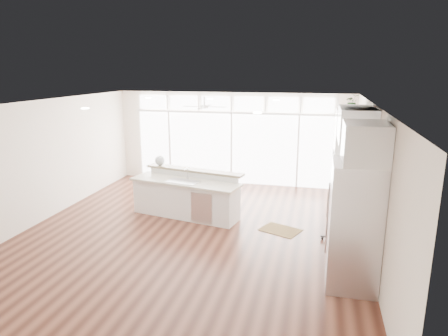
# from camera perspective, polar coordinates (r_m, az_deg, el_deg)

# --- Properties ---
(floor) EXTENTS (7.00, 8.00, 0.02)m
(floor) POSITION_cam_1_polar(r_m,az_deg,el_deg) (8.54, -4.69, -9.28)
(floor) COLOR #3B1B12
(floor) RESTS_ON ground
(ceiling) EXTENTS (7.00, 8.00, 0.02)m
(ceiling) POSITION_cam_1_polar(r_m,az_deg,el_deg) (7.88, -5.08, 9.15)
(ceiling) COLOR white
(ceiling) RESTS_ON wall_back
(wall_back) EXTENTS (7.00, 0.04, 2.70)m
(wall_back) POSITION_cam_1_polar(r_m,az_deg,el_deg) (11.88, 1.18, 4.26)
(wall_back) COLOR white
(wall_back) RESTS_ON floor
(wall_front) EXTENTS (7.00, 0.04, 2.70)m
(wall_front) POSITION_cam_1_polar(r_m,az_deg,el_deg) (4.70, -20.69, -12.25)
(wall_front) COLOR white
(wall_front) RESTS_ON floor
(wall_left) EXTENTS (0.04, 8.00, 2.70)m
(wall_left) POSITION_cam_1_polar(r_m,az_deg,el_deg) (9.77, -24.78, 0.82)
(wall_left) COLOR white
(wall_left) RESTS_ON floor
(wall_right) EXTENTS (0.04, 8.00, 2.70)m
(wall_right) POSITION_cam_1_polar(r_m,az_deg,el_deg) (7.77, 20.45, -1.88)
(wall_right) COLOR white
(wall_right) RESTS_ON floor
(glass_wall) EXTENTS (5.80, 0.06, 2.08)m
(glass_wall) POSITION_cam_1_polar(r_m,az_deg,el_deg) (11.88, 1.12, 2.78)
(glass_wall) COLOR white
(glass_wall) RESTS_ON wall_back
(transom_row) EXTENTS (5.90, 0.06, 0.40)m
(transom_row) POSITION_cam_1_polar(r_m,az_deg,el_deg) (11.69, 1.15, 9.19)
(transom_row) COLOR white
(transom_row) RESTS_ON wall_back
(desk_window) EXTENTS (0.04, 0.85, 0.85)m
(desk_window) POSITION_cam_1_polar(r_m,az_deg,el_deg) (8.01, 20.05, 0.08)
(desk_window) COLOR silver
(desk_window) RESTS_ON wall_right
(ceiling_fan) EXTENTS (1.16, 1.16, 0.32)m
(ceiling_fan) POSITION_cam_1_polar(r_m,az_deg,el_deg) (10.71, -2.83, 9.27)
(ceiling_fan) COLOR white
(ceiling_fan) RESTS_ON ceiling
(recessed_lights) EXTENTS (3.40, 3.00, 0.02)m
(recessed_lights) POSITION_cam_1_polar(r_m,az_deg,el_deg) (8.07, -4.63, 9.13)
(recessed_lights) COLOR white
(recessed_lights) RESTS_ON ceiling
(oven_cabinet) EXTENTS (0.64, 1.20, 2.50)m
(oven_cabinet) POSITION_cam_1_polar(r_m,az_deg,el_deg) (9.50, 17.22, 0.54)
(oven_cabinet) COLOR white
(oven_cabinet) RESTS_ON floor
(desk_nook) EXTENTS (0.72, 1.30, 0.76)m
(desk_nook) POSITION_cam_1_polar(r_m,az_deg,el_deg) (8.32, 17.10, -7.63)
(desk_nook) COLOR white
(desk_nook) RESTS_ON floor
(upper_cabinets) EXTENTS (0.64, 1.30, 0.64)m
(upper_cabinets) POSITION_cam_1_polar(r_m,az_deg,el_deg) (7.84, 18.42, 5.89)
(upper_cabinets) COLOR white
(upper_cabinets) RESTS_ON wall_right
(refrigerator) EXTENTS (0.76, 0.90, 2.00)m
(refrigerator) POSITION_cam_1_polar(r_m,az_deg,el_deg) (6.56, 18.10, -7.79)
(refrigerator) COLOR silver
(refrigerator) RESTS_ON floor
(fridge_cabinet) EXTENTS (0.64, 0.90, 0.60)m
(fridge_cabinet) POSITION_cam_1_polar(r_m,az_deg,el_deg) (6.22, 19.55, 3.39)
(fridge_cabinet) COLOR white
(fridge_cabinet) RESTS_ON wall_right
(framed_photos) EXTENTS (0.06, 0.22, 0.80)m
(framed_photos) POSITION_cam_1_polar(r_m,az_deg,el_deg) (8.64, 19.54, 0.08)
(framed_photos) COLOR black
(framed_photos) RESTS_ON wall_right
(kitchen_island) EXTENTS (2.75, 1.48, 1.04)m
(kitchen_island) POSITION_cam_1_polar(r_m,az_deg,el_deg) (9.32, -5.51, -3.82)
(kitchen_island) COLOR white
(kitchen_island) RESTS_ON floor
(rug) EXTENTS (0.96, 0.84, 0.01)m
(rug) POSITION_cam_1_polar(r_m,az_deg,el_deg) (8.72, 8.04, -8.76)
(rug) COLOR #3D2B13
(rug) RESTS_ON floor
(office_chair) EXTENTS (0.60, 0.56, 1.05)m
(office_chair) POSITION_cam_1_polar(r_m,az_deg,el_deg) (8.22, 16.15, -6.73)
(office_chair) COLOR black
(office_chair) RESTS_ON floor
(fishbowl) EXTENTS (0.30, 0.30, 0.25)m
(fishbowl) POSITION_cam_1_polar(r_m,az_deg,el_deg) (9.97, -9.15, 1.07)
(fishbowl) COLOR silver
(fishbowl) RESTS_ON kitchen_island
(monitor) EXTENTS (0.14, 0.50, 0.41)m
(monitor) POSITION_cam_1_polar(r_m,az_deg,el_deg) (8.12, 16.83, -3.77)
(monitor) COLOR black
(monitor) RESTS_ON desk_nook
(keyboard) EXTENTS (0.12, 0.30, 0.02)m
(keyboard) POSITION_cam_1_polar(r_m,az_deg,el_deg) (8.17, 15.54, -5.02)
(keyboard) COLOR silver
(keyboard) RESTS_ON desk_nook
(potted_plant) EXTENTS (0.33, 0.36, 0.25)m
(potted_plant) POSITION_cam_1_polar(r_m,az_deg,el_deg) (9.30, 17.84, 8.81)
(potted_plant) COLOR #2D5B27
(potted_plant) RESTS_ON oven_cabinet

